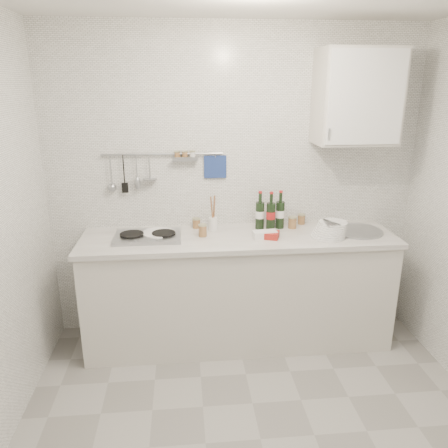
# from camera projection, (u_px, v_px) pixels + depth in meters

# --- Properties ---
(floor) EXTENTS (3.00, 3.00, 0.00)m
(floor) POSITION_uv_depth(u_px,v_px,m) (261.00, 439.00, 2.64)
(floor) COLOR slate
(floor) RESTS_ON ground
(back_wall) EXTENTS (3.00, 0.02, 2.50)m
(back_wall) POSITION_uv_depth(u_px,v_px,m) (235.00, 185.00, 3.58)
(back_wall) COLOR silver
(back_wall) RESTS_ON floor
(counter) EXTENTS (2.44, 0.64, 0.96)m
(counter) POSITION_uv_depth(u_px,v_px,m) (239.00, 292.00, 3.55)
(counter) COLOR beige
(counter) RESTS_ON floor
(wall_rail) EXTENTS (0.98, 0.09, 0.34)m
(wall_rail) POSITION_uv_depth(u_px,v_px,m) (160.00, 166.00, 3.44)
(wall_rail) COLOR #93969B
(wall_rail) RESTS_ON back_wall
(wall_cabinet) EXTENTS (0.60, 0.38, 0.70)m
(wall_cabinet) POSITION_uv_depth(u_px,v_px,m) (357.00, 97.00, 3.27)
(wall_cabinet) COLOR beige
(wall_cabinet) RESTS_ON back_wall
(plate_stack_hob) EXTENTS (0.27, 0.26, 0.04)m
(plate_stack_hob) POSITION_uv_depth(u_px,v_px,m) (158.00, 235.00, 3.36)
(plate_stack_hob) COLOR #4A60A8
(plate_stack_hob) RESTS_ON counter
(plate_stack_sink) EXTENTS (0.28, 0.27, 0.12)m
(plate_stack_sink) POSITION_uv_depth(u_px,v_px,m) (330.00, 230.00, 3.35)
(plate_stack_sink) COLOR white
(plate_stack_sink) RESTS_ON counter
(wine_bottles) EXTENTS (0.24, 0.11, 0.31)m
(wine_bottles) POSITION_uv_depth(u_px,v_px,m) (270.00, 210.00, 3.51)
(wine_bottles) COLOR black
(wine_bottles) RESTS_ON counter
(butter_dish) EXTENTS (0.19, 0.11, 0.05)m
(butter_dish) POSITION_uv_depth(u_px,v_px,m) (265.00, 234.00, 3.33)
(butter_dish) COLOR white
(butter_dish) RESTS_ON counter
(strawberry_punnet) EXTENTS (0.15, 0.15, 0.05)m
(strawberry_punnet) POSITION_uv_depth(u_px,v_px,m) (271.00, 235.00, 3.33)
(strawberry_punnet) COLOR red
(strawberry_punnet) RESTS_ON counter
(utensil_crock) EXTENTS (0.07, 0.07, 0.29)m
(utensil_crock) POSITION_uv_depth(u_px,v_px,m) (213.00, 222.00, 3.49)
(utensil_crock) COLOR white
(utensil_crock) RESTS_ON counter
(jar_a) EXTENTS (0.07, 0.07, 0.08)m
(jar_a) POSITION_uv_depth(u_px,v_px,m) (196.00, 223.00, 3.56)
(jar_a) COLOR olive
(jar_a) RESTS_ON counter
(jar_b) EXTENTS (0.06, 0.06, 0.09)m
(jar_b) POSITION_uv_depth(u_px,v_px,m) (301.00, 219.00, 3.66)
(jar_b) COLOR olive
(jar_b) RESTS_ON counter
(jar_c) EXTENTS (0.07, 0.07, 0.10)m
(jar_c) POSITION_uv_depth(u_px,v_px,m) (292.00, 222.00, 3.55)
(jar_c) COLOR olive
(jar_c) RESTS_ON counter
(jar_d) EXTENTS (0.07, 0.07, 0.10)m
(jar_d) POSITION_uv_depth(u_px,v_px,m) (203.00, 230.00, 3.36)
(jar_d) COLOR olive
(jar_d) RESTS_ON counter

